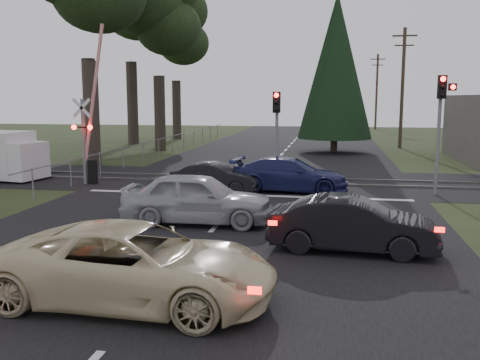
% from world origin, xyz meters
% --- Properties ---
extents(ground, '(120.00, 120.00, 0.00)m').
position_xyz_m(ground, '(0.00, 0.00, 0.00)').
color(ground, '#283317').
rests_on(ground, ground).
extents(road, '(14.00, 100.00, 0.01)m').
position_xyz_m(road, '(0.00, 10.00, 0.01)').
color(road, black).
rests_on(road, ground).
extents(rail_corridor, '(120.00, 8.00, 0.01)m').
position_xyz_m(rail_corridor, '(0.00, 12.00, 0.01)').
color(rail_corridor, black).
rests_on(rail_corridor, ground).
extents(stop_line, '(13.00, 0.35, 0.00)m').
position_xyz_m(stop_line, '(0.00, 8.20, 0.01)').
color(stop_line, silver).
rests_on(stop_line, ground).
extents(rail_near, '(120.00, 0.12, 0.10)m').
position_xyz_m(rail_near, '(0.00, 11.20, 0.05)').
color(rail_near, '#59544C').
rests_on(rail_near, ground).
extents(rail_far, '(120.00, 0.12, 0.10)m').
position_xyz_m(rail_far, '(0.00, 12.80, 0.05)').
color(rail_far, '#59544C').
rests_on(rail_far, ground).
extents(crossing_signal, '(1.62, 0.38, 6.96)m').
position_xyz_m(crossing_signal, '(-7.27, 9.79, 2.06)').
color(crossing_signal, slate).
rests_on(crossing_signal, ground).
extents(traffic_signal_right, '(0.68, 0.48, 4.70)m').
position_xyz_m(traffic_signal_right, '(7.55, 9.47, 3.31)').
color(traffic_signal_right, slate).
rests_on(traffic_signal_right, ground).
extents(traffic_signal_center, '(0.32, 0.48, 4.10)m').
position_xyz_m(traffic_signal_center, '(1.00, 10.68, 2.81)').
color(traffic_signal_center, slate).
rests_on(traffic_signal_center, ground).
extents(utility_pole_mid, '(1.80, 0.26, 9.00)m').
position_xyz_m(utility_pole_mid, '(8.50, 30.00, 4.73)').
color(utility_pole_mid, '#4C3D2D').
rests_on(utility_pole_mid, ground).
extents(utility_pole_far, '(1.80, 0.26, 9.00)m').
position_xyz_m(utility_pole_far, '(8.50, 55.00, 4.73)').
color(utility_pole_far, '#4C3D2D').
rests_on(utility_pole_far, ground).
extents(euc_tree_c, '(6.00, 6.00, 13.20)m').
position_xyz_m(euc_tree_c, '(-9.00, 25.00, 9.51)').
color(euc_tree_c, '#473D33').
rests_on(euc_tree_c, ground).
extents(euc_tree_e, '(6.00, 6.00, 13.20)m').
position_xyz_m(euc_tree_e, '(-11.00, 36.00, 9.51)').
color(euc_tree_e, '#473D33').
rests_on(euc_tree_e, ground).
extents(conifer_tree, '(5.20, 5.20, 11.00)m').
position_xyz_m(conifer_tree, '(3.50, 26.00, 5.99)').
color(conifer_tree, '#473D33').
rests_on(conifer_tree, ground).
extents(fence_left, '(0.10, 36.00, 1.20)m').
position_xyz_m(fence_left, '(-7.80, 22.50, 0.00)').
color(fence_left, slate).
rests_on(fence_left, ground).
extents(cream_coupe, '(5.49, 2.72, 1.50)m').
position_xyz_m(cream_coupe, '(-0.20, -3.22, 0.75)').
color(cream_coupe, beige).
rests_on(cream_coupe, ground).
extents(dark_hatchback, '(4.29, 1.78, 1.38)m').
position_xyz_m(dark_hatchback, '(3.96, 0.96, 0.69)').
color(dark_hatchback, black).
rests_on(dark_hatchback, ground).
extents(silver_car, '(4.68, 1.99, 1.58)m').
position_xyz_m(silver_car, '(-0.64, 3.27, 0.79)').
color(silver_car, '#A0A3A8').
rests_on(silver_car, ground).
extents(blue_sedan, '(4.91, 2.25, 1.39)m').
position_xyz_m(blue_sedan, '(1.70, 9.47, 0.70)').
color(blue_sedan, '#1A1E4E').
rests_on(blue_sedan, ground).
extents(dark_car_far, '(3.70, 1.57, 1.19)m').
position_xyz_m(dark_car_far, '(-1.30, 8.86, 0.59)').
color(dark_car_far, black).
rests_on(dark_car_far, ground).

